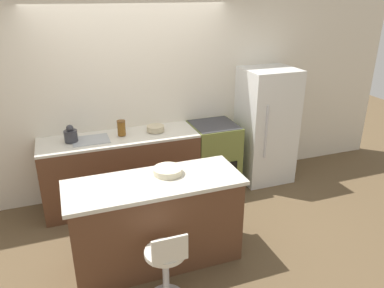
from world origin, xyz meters
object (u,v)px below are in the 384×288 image
(oven_range, at_px, (214,156))
(kettle, at_px, (71,135))
(stool_chair, at_px, (166,267))
(refrigerator, at_px, (266,126))
(mixing_bowl, at_px, (156,128))

(oven_range, xyz_separation_m, kettle, (-1.88, 0.02, 0.56))
(oven_range, xyz_separation_m, stool_chair, (-1.26, -1.89, -0.08))
(refrigerator, distance_m, kettle, 2.69)
(oven_range, bearing_deg, stool_chair, -123.70)
(stool_chair, bearing_deg, oven_range, 56.30)
(refrigerator, xyz_separation_m, kettle, (-2.69, 0.04, 0.20))
(refrigerator, bearing_deg, stool_chair, -137.81)
(stool_chair, bearing_deg, kettle, 107.92)
(kettle, height_order, mixing_bowl, kettle)
(kettle, relative_size, mixing_bowl, 0.94)
(stool_chair, xyz_separation_m, kettle, (-0.62, 1.91, 0.64))
(oven_range, height_order, kettle, kettle)
(oven_range, bearing_deg, refrigerator, -1.19)
(refrigerator, distance_m, stool_chair, 2.82)
(kettle, distance_m, mixing_bowl, 1.06)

